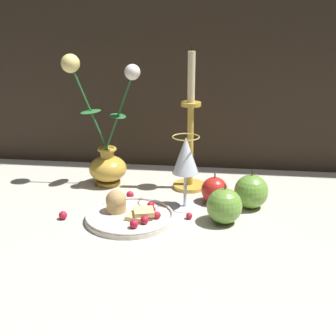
# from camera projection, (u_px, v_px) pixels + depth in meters

# --- Properties ---
(ground_plane) EXTENTS (2.40, 2.40, 0.00)m
(ground_plane) POSITION_uv_depth(u_px,v_px,m) (154.00, 205.00, 1.17)
(ground_plane) COLOR #B7B2A3
(ground_plane) RESTS_ON ground
(vase) EXTENTS (0.21, 0.10, 0.36)m
(vase) POSITION_uv_depth(u_px,v_px,m) (105.00, 150.00, 1.28)
(vase) COLOR gold
(vase) RESTS_ON ground_plane
(plate_with_pastries) EXTENTS (0.21, 0.21, 0.06)m
(plate_with_pastries) POSITION_uv_depth(u_px,v_px,m) (128.00, 214.00, 1.09)
(plate_with_pastries) COLOR silver
(plate_with_pastries) RESTS_ON ground_plane
(wine_glass) EXTENTS (0.08, 0.08, 0.18)m
(wine_glass) POSITION_uv_depth(u_px,v_px,m) (185.00, 159.00, 1.12)
(wine_glass) COLOR silver
(wine_glass) RESTS_ON ground_plane
(candlestick) EXTENTS (0.09, 0.09, 0.38)m
(candlestick) POSITION_uv_depth(u_px,v_px,m) (190.00, 142.00, 1.24)
(candlestick) COLOR gold
(candlestick) RESTS_ON ground_plane
(apple_beside_vase) EXTENTS (0.07, 0.07, 0.08)m
(apple_beside_vase) POSITION_uv_depth(u_px,v_px,m) (214.00, 190.00, 1.18)
(apple_beside_vase) COLOR red
(apple_beside_vase) RESTS_ON ground_plane
(apple_near_glass) EXTENTS (0.08, 0.08, 0.10)m
(apple_near_glass) POSITION_uv_depth(u_px,v_px,m) (251.00, 192.00, 1.15)
(apple_near_glass) COLOR #669938
(apple_near_glass) RESTS_ON ground_plane
(apple_at_table_edge) EXTENTS (0.08, 0.08, 0.09)m
(apple_at_table_edge) POSITION_uv_depth(u_px,v_px,m) (224.00, 206.00, 1.07)
(apple_at_table_edge) COLOR #669938
(apple_at_table_edge) RESTS_ON ground_plane
(berry_near_plate) EXTENTS (0.02, 0.02, 0.02)m
(berry_near_plate) POSITION_uv_depth(u_px,v_px,m) (63.00, 215.00, 1.09)
(berry_near_plate) COLOR #AD192D
(berry_near_plate) RESTS_ON ground_plane
(berry_front_center) EXTENTS (0.02, 0.02, 0.02)m
(berry_front_center) POSITION_uv_depth(u_px,v_px,m) (189.00, 216.00, 1.09)
(berry_front_center) COLOR #AD192D
(berry_front_center) RESTS_ON ground_plane
(berry_by_glass_stem) EXTENTS (0.02, 0.02, 0.02)m
(berry_by_glass_stem) POSITION_uv_depth(u_px,v_px,m) (130.00, 195.00, 1.21)
(berry_by_glass_stem) COLOR #AD192D
(berry_by_glass_stem) RESTS_ON ground_plane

